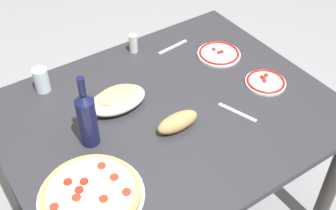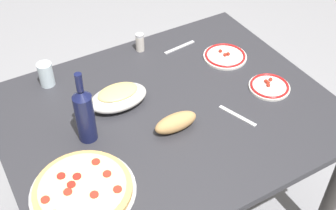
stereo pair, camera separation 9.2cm
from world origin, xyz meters
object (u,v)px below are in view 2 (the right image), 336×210
at_px(side_plate_near, 269,86).
at_px(spice_shaker, 140,42).
at_px(baked_pasta_dish, 118,97).
at_px(wine_bottle, 85,114).
at_px(dining_table, 168,130).
at_px(bread_loaf, 176,122).
at_px(pepperoni_pizza, 83,189).
at_px(water_glass, 46,74).
at_px(side_plate_far, 225,56).

height_order(side_plate_near, spice_shaker, spice_shaker).
height_order(baked_pasta_dish, wine_bottle, wine_bottle).
relative_size(dining_table, wine_bottle, 4.32).
xyz_separation_m(side_plate_near, bread_loaf, (-0.47, -0.01, 0.02)).
relative_size(wine_bottle, bread_loaf, 1.71).
distance_m(pepperoni_pizza, water_glass, 0.61).
bearing_deg(spice_shaker, water_glass, -176.34).
bearing_deg(wine_bottle, dining_table, -3.64).
xyz_separation_m(water_glass, side_plate_near, (0.80, -0.49, -0.04)).
distance_m(pepperoni_pizza, side_plate_near, 0.89).
height_order(wine_bottle, water_glass, wine_bottle).
relative_size(water_glass, spice_shaker, 1.22).
xyz_separation_m(baked_pasta_dish, side_plate_far, (0.56, 0.05, -0.03)).
xyz_separation_m(side_plate_near, side_plate_far, (-0.03, 0.27, -0.00)).
bearing_deg(dining_table, spice_shaker, 77.24).
height_order(bread_loaf, spice_shaker, spice_shaker).
distance_m(side_plate_far, bread_loaf, 0.52).
bearing_deg(dining_table, baked_pasta_dish, 139.18).
height_order(side_plate_near, bread_loaf, bread_loaf).
distance_m(water_glass, spice_shaker, 0.46).
bearing_deg(wine_bottle, side_plate_far, 12.23).
distance_m(baked_pasta_dish, side_plate_near, 0.64).
height_order(baked_pasta_dish, side_plate_near, baked_pasta_dish).
relative_size(water_glass, bread_loaf, 0.61).
relative_size(side_plate_near, side_plate_far, 0.87).
bearing_deg(dining_table, bread_loaf, -104.01).
relative_size(water_glass, side_plate_far, 0.53).
bearing_deg(baked_pasta_dish, pepperoni_pizza, -130.66).
bearing_deg(spice_shaker, wine_bottle, -136.34).
bearing_deg(dining_table, water_glass, 131.99).
bearing_deg(wine_bottle, pepperoni_pizza, -116.36).
xyz_separation_m(pepperoni_pizza, side_plate_near, (0.88, 0.11, -0.01)).
bearing_deg(side_plate_far, wine_bottle, -167.77).
bearing_deg(dining_table, side_plate_far, 23.97).
distance_m(dining_table, side_plate_near, 0.47).
relative_size(dining_table, side_plate_near, 7.44).
bearing_deg(spice_shaker, side_plate_far, -38.72).
bearing_deg(baked_pasta_dish, dining_table, -40.82).
xyz_separation_m(pepperoni_pizza, side_plate_far, (0.85, 0.39, -0.01)).
xyz_separation_m(wine_bottle, spice_shaker, (0.43, 0.41, -0.08)).
xyz_separation_m(dining_table, water_glass, (-0.36, 0.40, 0.16)).
bearing_deg(baked_pasta_dish, side_plate_near, -20.68).
bearing_deg(side_plate_far, side_plate_near, -82.91).
relative_size(dining_table, bread_loaf, 7.38).
bearing_deg(side_plate_near, side_plate_far, 97.09).
xyz_separation_m(wine_bottle, side_plate_near, (0.77, -0.11, -0.11)).
height_order(wine_bottle, spice_shaker, wine_bottle).
relative_size(pepperoni_pizza, side_plate_near, 2.03).
height_order(pepperoni_pizza, water_glass, water_glass).
relative_size(dining_table, water_glass, 12.19).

